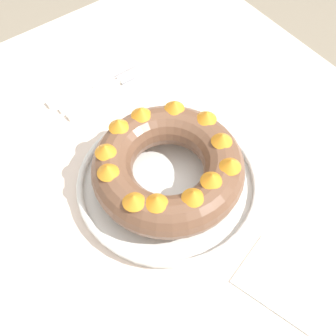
{
  "coord_description": "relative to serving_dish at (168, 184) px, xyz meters",
  "views": [
    {
      "loc": [
        0.34,
        -0.27,
        1.46
      ],
      "look_at": [
        -0.02,
        -0.01,
        0.82
      ],
      "focal_mm": 50.0,
      "sensor_mm": 36.0,
      "label": 1
    }
  ],
  "objects": [
    {
      "name": "napkin",
      "position": [
        0.25,
        0.04,
        -0.01
      ],
      "size": [
        0.17,
        0.14,
        0.0
      ],
      "primitive_type": "cube",
      "rotation": [
        0.0,
        0.0,
        0.29
      ],
      "color": "white",
      "rests_on": "dining_table"
    },
    {
      "name": "serving_dish",
      "position": [
        0.0,
        0.0,
        0.0
      ],
      "size": [
        0.32,
        0.32,
        0.03
      ],
      "color": "white",
      "rests_on": "dining_table"
    },
    {
      "name": "dining_table",
      "position": [
        0.02,
        0.01,
        -0.12
      ],
      "size": [
        1.11,
        0.94,
        0.76
      ],
      "color": "beige",
      "rests_on": "ground_plane"
    },
    {
      "name": "fork",
      "position": [
        -0.27,
        0.05,
        -0.01
      ],
      "size": [
        0.02,
        0.2,
        0.01
      ],
      "rotation": [
        0.0,
        0.0,
        -0.04
      ],
      "color": "white",
      "rests_on": "dining_table"
    },
    {
      "name": "cake_knife",
      "position": [
        -0.25,
        0.01,
        -0.01
      ],
      "size": [
        0.02,
        0.17,
        0.01
      ],
      "rotation": [
        0.0,
        0.0,
        -0.08
      ],
      "color": "white",
      "rests_on": "dining_table"
    },
    {
      "name": "serving_knife",
      "position": [
        -0.3,
        0.02,
        -0.01
      ],
      "size": [
        0.02,
        0.22,
        0.01
      ],
      "rotation": [
        0.0,
        0.0,
        -0.02
      ],
      "color": "white",
      "rests_on": "dining_table"
    },
    {
      "name": "ground_plane",
      "position": [
        0.02,
        0.01,
        -0.77
      ],
      "size": [
        8.0,
        8.0,
        0.0
      ],
      "primitive_type": "plane",
      "color": "gray"
    },
    {
      "name": "bundt_cake",
      "position": [
        -0.0,
        -0.0,
        0.05
      ],
      "size": [
        0.26,
        0.26,
        0.09
      ],
      "color": "brown",
      "rests_on": "serving_dish"
    }
  ]
}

